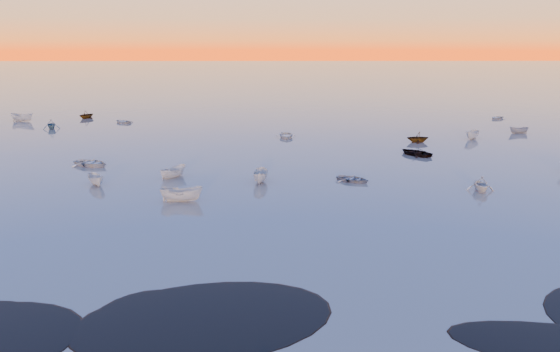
{
  "coord_description": "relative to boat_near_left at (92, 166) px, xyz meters",
  "views": [
    {
      "loc": [
        1.64,
        -24.44,
        14.33
      ],
      "look_at": [
        2.41,
        28.0,
        1.38
      ],
      "focal_mm": 35.0,
      "sensor_mm": 36.0,
      "label": 1
    }
  ],
  "objects": [
    {
      "name": "ground",
      "position": [
        19.83,
        61.02,
        0.0
      ],
      "size": [
        600.0,
        600.0,
        0.0
      ],
      "primitive_type": "plane",
      "color": "#6B6359",
      "rests_on": "ground"
    },
    {
      "name": "boat_near_right",
      "position": [
        42.05,
        -11.79,
        0.0
      ],
      "size": [
        3.47,
        1.79,
        1.17
      ],
      "primitive_type": "imported",
      "rotation": [
        0.0,
        0.0,
        3.06
      ],
      "color": "beige",
      "rests_on": "ground"
    },
    {
      "name": "mud_lobes",
      "position": [
        19.83,
        -39.98,
        0.01
      ],
      "size": [
        140.0,
        6.0,
        0.07
      ],
      "primitive_type": null,
      "color": "black",
      "rests_on": "ground"
    },
    {
      "name": "boat_near_left",
      "position": [
        0.0,
        0.0,
        0.0
      ],
      "size": [
        3.63,
        4.89,
        1.13
      ],
      "primitive_type": "imported",
      "rotation": [
        0.0,
        0.0,
        1.13
      ],
      "color": "beige",
      "rests_on": "ground"
    },
    {
      "name": "moored_fleet",
      "position": [
        19.83,
        14.02,
        0.0
      ],
      "size": [
        124.0,
        58.0,
        1.2
      ],
      "primitive_type": null,
      "color": "beige",
      "rests_on": "ground"
    },
    {
      "name": "boat_near_center",
      "position": [
        13.09,
        -14.98,
        0.0
      ],
      "size": [
        1.69,
        3.99,
        1.38
      ],
      "primitive_type": "imported",
      "rotation": [
        0.0,
        0.0,
        1.57
      ],
      "color": "beige",
      "rests_on": "ground"
    }
  ]
}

